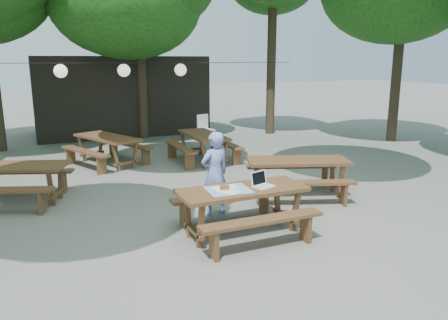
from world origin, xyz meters
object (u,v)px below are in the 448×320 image
Objects in this scene: main_picnic_table at (242,210)px; picnic_table_nw at (13,183)px; woman at (215,174)px; plastic_chair at (206,134)px.

picnic_table_nw is at bearing 136.56° from main_picnic_table.
main_picnic_table and picnic_table_nw have the same top height.
picnic_table_nw is (-3.32, 3.15, 0.00)m from main_picnic_table.
main_picnic_table is 4.57m from picnic_table_nw.
picnic_table_nw is 3.94m from woman.
main_picnic_table is at bearing -22.84° from picnic_table_nw.
main_picnic_table is at bearing -123.86° from plastic_chair.
woman reaches higher than picnic_table_nw.
picnic_table_nw is 7.24m from plastic_chair.
woman is at bearing -12.77° from picnic_table_nw.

